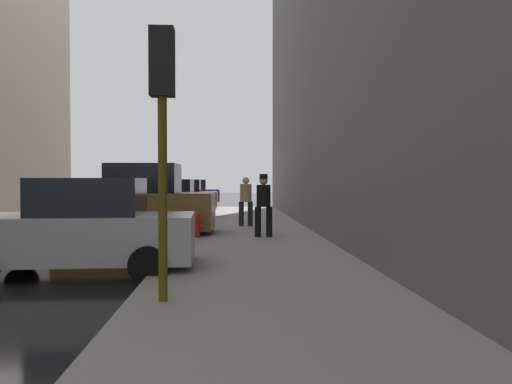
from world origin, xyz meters
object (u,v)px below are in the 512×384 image
at_px(parked_red_hatchback, 181,196).
at_px(pedestrian_with_fedora, 264,202).
at_px(parked_blue_sedan, 190,193).
at_px(parked_silver_sedan, 81,229).
at_px(pedestrian_in_tan_coat, 246,199).
at_px(parked_bronze_suv, 139,204).
at_px(traffic_light, 162,104).
at_px(fire_hydrant, 196,225).
at_px(parked_dark_green_sedan, 167,201).

height_order(parked_red_hatchback, pedestrian_with_fedora, pedestrian_with_fedora).
bearing_deg(parked_blue_sedan, pedestrian_with_fedora, -79.91).
height_order(parked_silver_sedan, pedestrian_in_tan_coat, pedestrian_in_tan_coat).
xyz_separation_m(parked_silver_sedan, parked_bronze_suv, (-0.00, 5.87, 0.18)).
distance_m(parked_blue_sedan, pedestrian_with_fedora, 21.14).
height_order(parked_silver_sedan, traffic_light, traffic_light).
xyz_separation_m(parked_bronze_suv, fire_hydrant, (1.80, -1.22, -0.54)).
distance_m(fire_hydrant, pedestrian_in_tan_coat, 3.75).
bearing_deg(fire_hydrant, parked_bronze_suv, 145.92).
distance_m(parked_red_hatchback, fire_hydrant, 14.25).
xyz_separation_m(traffic_light, pedestrian_in_tan_coat, (1.46, 10.74, -1.65)).
relative_size(parked_dark_green_sedan, traffic_light, 1.18).
bearing_deg(traffic_light, parked_blue_sedan, 93.76).
bearing_deg(pedestrian_with_fedora, pedestrian_in_tan_coat, 96.69).
relative_size(parked_bronze_suv, fire_hydrant, 6.63).
bearing_deg(parked_red_hatchback, fire_hydrant, -82.73).
distance_m(fire_hydrant, traffic_light, 7.70).
height_order(parked_red_hatchback, pedestrian_in_tan_coat, pedestrian_in_tan_coat).
relative_size(parked_blue_sedan, fire_hydrant, 6.04).
bearing_deg(parked_blue_sedan, parked_red_hatchback, -90.00).
bearing_deg(pedestrian_with_fedora, parked_dark_green_sedan, 114.59).
xyz_separation_m(parked_bronze_suv, pedestrian_in_tan_coat, (3.31, 2.16, 0.07)).
height_order(parked_bronze_suv, parked_red_hatchback, parked_bronze_suv).
bearing_deg(parked_bronze_suv, fire_hydrant, -34.08).
height_order(parked_red_hatchback, traffic_light, traffic_light).
bearing_deg(parked_blue_sedan, parked_bronze_suv, -90.00).
height_order(parked_silver_sedan, parked_bronze_suv, parked_bronze_suv).
xyz_separation_m(parked_dark_green_sedan, fire_hydrant, (1.80, -8.13, -0.35)).
distance_m(parked_bronze_suv, traffic_light, 8.95).
height_order(fire_hydrant, pedestrian_in_tan_coat, pedestrian_in_tan_coat).
distance_m(parked_silver_sedan, parked_red_hatchback, 18.79).
relative_size(parked_bronze_suv, parked_blue_sedan, 1.10).
relative_size(parked_silver_sedan, parked_bronze_suv, 0.91).
bearing_deg(parked_dark_green_sedan, parked_red_hatchback, 90.00).
bearing_deg(parked_bronze_suv, parked_red_hatchback, 90.00).
bearing_deg(fire_hydrant, parked_red_hatchback, 97.27).
height_order(parked_bronze_suv, pedestrian_in_tan_coat, parked_bronze_suv).
height_order(traffic_light, pedestrian_with_fedora, traffic_light).
xyz_separation_m(parked_red_hatchback, traffic_light, (1.85, -21.50, 1.91)).
relative_size(parked_red_hatchback, traffic_light, 1.17).
bearing_deg(parked_red_hatchback, parked_blue_sedan, 90.00).
height_order(parked_silver_sedan, fire_hydrant, parked_silver_sedan).
relative_size(parked_bronze_suv, parked_dark_green_sedan, 1.10).
relative_size(parked_blue_sedan, pedestrian_with_fedora, 2.39).
relative_size(parked_bronze_suv, pedestrian_in_tan_coat, 2.73).
bearing_deg(pedestrian_with_fedora, parked_blue_sedan, 100.09).
xyz_separation_m(parked_blue_sedan, pedestrian_in_tan_coat, (3.31, -17.47, 0.26)).
height_order(parked_silver_sedan, pedestrian_with_fedora, pedestrian_with_fedora).
bearing_deg(parked_bronze_suv, pedestrian_with_fedora, -17.69).
xyz_separation_m(parked_dark_green_sedan, traffic_light, (1.85, -15.49, 1.91)).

